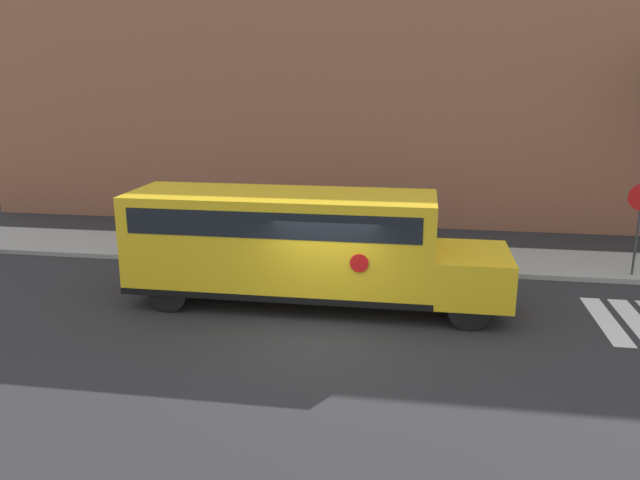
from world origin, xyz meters
TOP-DOWN VIEW (x-y plane):
  - ground_plane at (0.00, 0.00)m, footprint 60.00×60.00m
  - sidewalk_strip at (0.00, 6.50)m, footprint 44.00×3.00m
  - building_backdrop at (0.00, 13.00)m, footprint 32.00×4.00m
  - school_bus at (-0.96, 1.99)m, footprint 9.65×2.57m
  - stop_sign at (8.38, 5.47)m, footprint 0.78×0.10m

SIDE VIEW (x-z plane):
  - ground_plane at x=0.00m, z-range 0.00..0.00m
  - sidewalk_strip at x=0.00m, z-range 0.00..0.15m
  - school_bus at x=-0.96m, z-range 0.22..3.14m
  - stop_sign at x=8.38m, z-range 0.50..3.36m
  - building_backdrop at x=0.00m, z-range 0.00..9.86m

